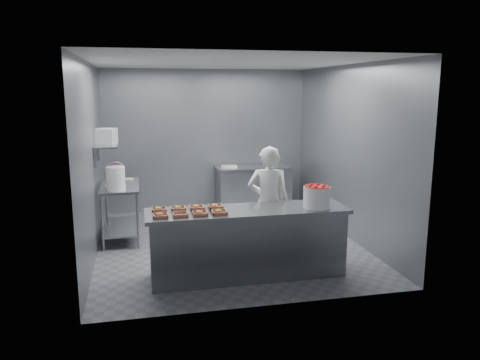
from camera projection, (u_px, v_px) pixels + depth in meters
name	position (u px, v px, depth m)	size (l,w,h in m)	color
floor	(228.00, 243.00, 7.45)	(4.50, 4.50, 0.00)	#4C4C51
ceiling	(227.00, 62.00, 6.92)	(4.50, 4.50, 0.00)	white
wall_back	(206.00, 141.00, 9.34)	(4.00, 0.04, 2.80)	slate
wall_left	(92.00, 160.00, 6.76)	(0.04, 4.50, 2.80)	slate
wall_right	(348.00, 152.00, 7.61)	(0.04, 4.50, 2.80)	slate
service_counter	(247.00, 242.00, 6.07)	(2.60, 0.70, 0.90)	slate
prep_table	(121.00, 203.00, 7.57)	(0.60, 1.20, 0.90)	slate
back_counter	(254.00, 188.00, 9.38)	(1.50, 0.60, 0.90)	slate
wall_shelf	(107.00, 145.00, 7.35)	(0.35, 0.90, 0.03)	slate
tray_0	(160.00, 215.00, 5.61)	(0.19, 0.18, 0.06)	tan
tray_1	(180.00, 214.00, 5.66)	(0.19, 0.18, 0.04)	tan
tray_2	(200.00, 213.00, 5.71)	(0.19, 0.18, 0.06)	tan
tray_3	(219.00, 212.00, 5.76)	(0.19, 0.18, 0.06)	tan
tray_4	(159.00, 209.00, 5.89)	(0.19, 0.18, 0.06)	tan
tray_5	(178.00, 208.00, 5.94)	(0.19, 0.18, 0.06)	tan
tray_6	(197.00, 207.00, 5.99)	(0.19, 0.18, 0.06)	tan
tray_7	(215.00, 206.00, 6.04)	(0.19, 0.18, 0.06)	tan
worker	(268.00, 203.00, 6.67)	(0.59, 0.39, 1.63)	white
strawberry_tub	(317.00, 196.00, 6.04)	(0.35, 0.35, 0.29)	white
glaze_bucket	(116.00, 178.00, 7.09)	(0.30, 0.28, 0.44)	white
bucket_lid	(116.00, 186.00, 7.38)	(0.31, 0.31, 0.02)	white
rag	(129.00, 179.00, 7.96)	(0.13, 0.11, 0.02)	#CCB28C
appliance	(106.00, 136.00, 7.36)	(0.28, 0.32, 0.24)	gray
paper_stack	(229.00, 166.00, 9.18)	(0.30, 0.22, 0.04)	silver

